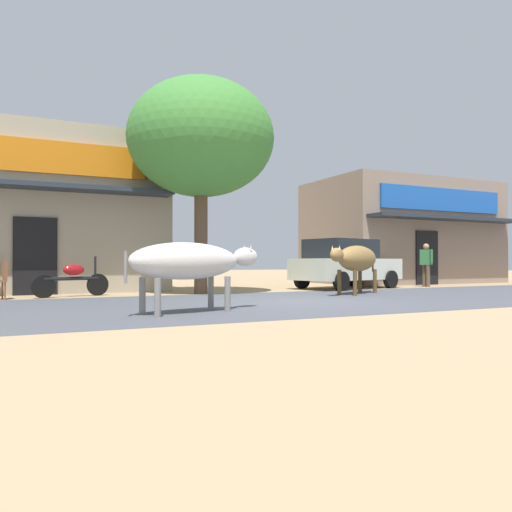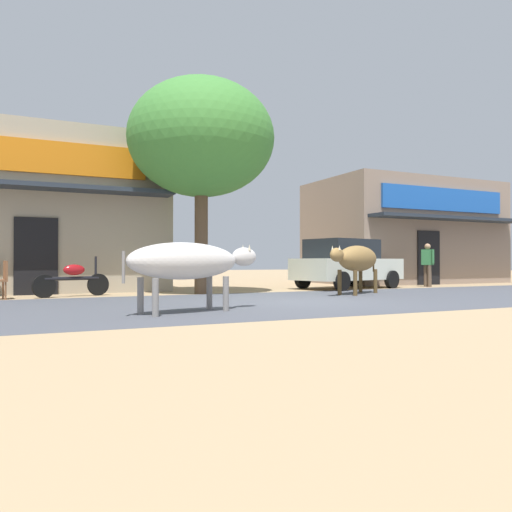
% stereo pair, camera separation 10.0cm
% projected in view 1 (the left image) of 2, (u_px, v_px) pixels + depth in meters
% --- Properties ---
extents(ground, '(80.00, 80.00, 0.00)m').
position_uv_depth(ground, '(297.00, 301.00, 11.30)').
color(ground, tan).
extents(asphalt_road, '(72.00, 6.27, 0.00)m').
position_uv_depth(asphalt_road, '(297.00, 301.00, 11.30)').
color(asphalt_road, '#4B4D56').
rests_on(asphalt_road, ground).
extents(storefront_left_cafe, '(8.63, 5.57, 4.81)m').
position_uv_depth(storefront_left_cafe, '(15.00, 213.00, 15.25)').
color(storefront_left_cafe, tan).
rests_on(storefront_left_cafe, ground).
extents(storefront_right_club, '(7.71, 5.57, 4.31)m').
position_uv_depth(storefront_right_club, '(401.00, 233.00, 21.77)').
color(storefront_right_club, gray).
rests_on(storefront_right_club, ground).
extents(roadside_tree, '(4.11, 4.11, 6.02)m').
position_uv_depth(roadside_tree, '(201.00, 139.00, 13.93)').
color(roadside_tree, brown).
rests_on(roadside_tree, ground).
extents(parked_hatchback_car, '(4.13, 2.58, 1.64)m').
position_uv_depth(parked_hatchback_car, '(345.00, 263.00, 16.62)').
color(parked_hatchback_car, silver).
rests_on(parked_hatchback_car, ground).
extents(parked_motorcycle, '(1.91, 0.69, 1.04)m').
position_uv_depth(parked_motorcycle, '(73.00, 279.00, 12.68)').
color(parked_motorcycle, black).
rests_on(parked_motorcycle, ground).
extents(cow_near_brown, '(2.76, 1.30, 1.24)m').
position_uv_depth(cow_near_brown, '(189.00, 262.00, 8.74)').
color(cow_near_brown, silver).
rests_on(cow_near_brown, ground).
extents(cow_far_dark, '(2.54, 1.71, 1.35)m').
position_uv_depth(cow_far_dark, '(357.00, 259.00, 13.73)').
color(cow_far_dark, olive).
rests_on(cow_far_dark, ground).
extents(pedestrian_by_shop, '(0.45, 0.61, 1.55)m').
position_uv_depth(pedestrian_by_shop, '(426.00, 262.00, 17.75)').
color(pedestrian_by_shop, brown).
rests_on(pedestrian_by_shop, ground).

